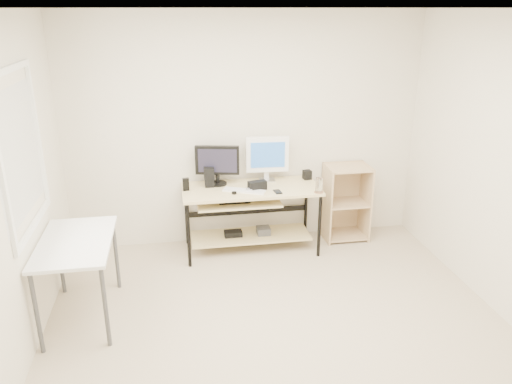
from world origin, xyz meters
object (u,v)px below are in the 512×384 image
object	(u,v)px
shelf_unit	(345,201)
white_imac	(267,156)
side_table	(76,249)
audio_controller	(186,184)
black_monitor	(217,163)
desk	(249,206)

from	to	relation	value
shelf_unit	white_imac	distance (m)	1.10
side_table	white_imac	bearing A→B (deg)	33.55
side_table	audio_controller	size ratio (longest dim) A/B	7.23
audio_controller	black_monitor	bearing A→B (deg)	13.88
side_table	white_imac	xyz separation A→B (m)	(1.90, 1.26, 0.38)
shelf_unit	desk	bearing A→B (deg)	-172.23
side_table	black_monitor	world-z (taller)	black_monitor
desk	side_table	size ratio (longest dim) A/B	1.50
shelf_unit	audio_controller	world-z (taller)	shelf_unit
black_monitor	audio_controller	xyz separation A→B (m)	(-0.36, -0.13, -0.18)
black_monitor	audio_controller	size ratio (longest dim) A/B	3.50
white_imac	side_table	bearing A→B (deg)	-143.20
white_imac	audio_controller	world-z (taller)	white_imac
shelf_unit	black_monitor	xyz separation A→B (m)	(-1.50, 0.00, 0.55)
shelf_unit	white_imac	bearing A→B (deg)	177.59
shelf_unit	audio_controller	size ratio (longest dim) A/B	6.51
shelf_unit	audio_controller	xyz separation A→B (m)	(-1.86, -0.13, 0.37)
desk	audio_controller	bearing A→B (deg)	177.40
side_table	audio_controller	xyz separation A→B (m)	(0.97, 1.09, 0.15)
shelf_unit	black_monitor	size ratio (longest dim) A/B	1.86
black_monitor	white_imac	size ratio (longest dim) A/B	0.94
side_table	black_monitor	xyz separation A→B (m)	(1.33, 1.22, 0.33)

